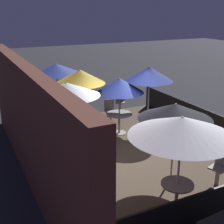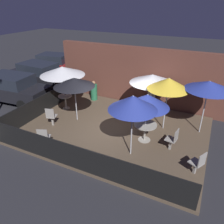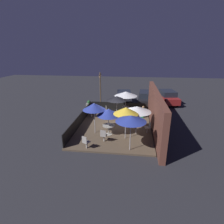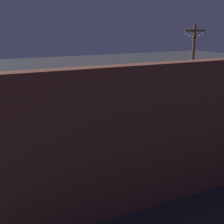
# 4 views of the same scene
# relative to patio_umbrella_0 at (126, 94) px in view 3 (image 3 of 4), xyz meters

# --- Properties ---
(ground_plane) EXTENTS (60.00, 60.00, 0.00)m
(ground_plane) POSITION_rel_patio_umbrella_0_xyz_m (3.21, -0.74, -2.19)
(ground_plane) COLOR #26262B
(patio_deck) EXTENTS (7.98, 6.01, 0.12)m
(patio_deck) POSITION_rel_patio_umbrella_0_xyz_m (3.21, -0.74, -2.13)
(patio_deck) COLOR brown
(patio_deck) RESTS_ON ground_plane
(building_wall) EXTENTS (9.58, 0.36, 3.19)m
(building_wall) POSITION_rel_patio_umbrella_0_xyz_m (3.21, 2.49, -0.60)
(building_wall) COLOR brown
(building_wall) RESTS_ON ground_plane
(fence_front) EXTENTS (7.78, 0.05, 0.95)m
(fence_front) POSITION_rel_patio_umbrella_0_xyz_m (3.21, -3.70, -1.60)
(fence_front) COLOR black
(fence_front) RESTS_ON patio_deck
(fence_side_left) EXTENTS (0.05, 5.81, 0.95)m
(fence_side_left) POSITION_rel_patio_umbrella_0_xyz_m (-0.74, -0.74, -1.60)
(fence_side_left) COLOR black
(fence_side_left) RESTS_ON patio_deck
(patio_umbrella_0) EXTENTS (2.23, 2.23, 2.29)m
(patio_umbrella_0) POSITION_rel_patio_umbrella_0_xyz_m (0.00, 0.00, 0.00)
(patio_umbrella_0) COLOR #B2B2B7
(patio_umbrella_0) RESTS_ON patio_deck
(patio_umbrella_1) EXTENTS (1.73, 1.73, 2.06)m
(patio_umbrella_1) POSITION_rel_patio_umbrella_0_xyz_m (4.72, -1.03, -0.28)
(patio_umbrella_1) COLOR #B2B2B7
(patio_umbrella_1) RESTS_ON patio_deck
(patio_umbrella_2) EXTENTS (2.09, 2.09, 2.19)m
(patio_umbrella_2) POSITION_rel_patio_umbrella_0_xyz_m (4.30, 1.03, -0.09)
(patio_umbrella_2) COLOR #B2B2B7
(patio_umbrella_2) RESTS_ON patio_deck
(patio_umbrella_3) EXTENTS (1.89, 1.89, 2.37)m
(patio_umbrella_3) POSITION_rel_patio_umbrella_0_xyz_m (6.72, 0.63, 0.10)
(patio_umbrella_3) COLOR #B2B2B7
(patio_umbrella_3) RESTS_ON patio_deck
(patio_umbrella_4) EXTENTS (1.75, 1.75, 2.38)m
(patio_umbrella_4) POSITION_rel_patio_umbrella_0_xyz_m (5.19, 0.25, 0.06)
(patio_umbrella_4) COLOR #B2B2B7
(patio_umbrella_4) RESTS_ON patio_deck
(patio_umbrella_5) EXTENTS (1.88, 1.88, 2.12)m
(patio_umbrella_5) POSITION_rel_patio_umbrella_0_xyz_m (1.21, -0.77, -0.15)
(patio_umbrella_5) COLOR #B2B2B7
(patio_umbrella_5) RESTS_ON patio_deck
(patio_umbrella_6) EXTENTS (1.71, 1.71, 2.39)m
(patio_umbrella_6) POSITION_rel_patio_umbrella_0_xyz_m (4.54, -2.13, 0.06)
(patio_umbrella_6) COLOR #B2B2B7
(patio_umbrella_6) RESTS_ON patio_deck
(dining_table_0) EXTENTS (0.72, 0.72, 0.74)m
(dining_table_0) POSITION_rel_patio_umbrella_0_xyz_m (0.00, -0.00, -1.50)
(dining_table_0) COLOR #9E998E
(dining_table_0) RESTS_ON patio_deck
(dining_table_1) EXTENTS (0.94, 0.94, 0.76)m
(dining_table_1) POSITION_rel_patio_umbrella_0_xyz_m (4.72, -1.03, -1.47)
(dining_table_1) COLOR #9E998E
(dining_table_1) RESTS_ON patio_deck
(patio_chair_0) EXTENTS (0.47, 0.47, 0.92)m
(patio_chair_0) POSITION_rel_patio_umbrella_0_xyz_m (4.08, 1.95, -1.57)
(patio_chair_0) COLOR gray
(patio_chair_0) RESTS_ON patio_deck
(patio_chair_1) EXTENTS (0.54, 0.54, 0.91)m
(patio_chair_1) POSITION_rel_patio_umbrella_0_xyz_m (6.91, -2.21, -1.58)
(patio_chair_1) COLOR gray
(patio_chair_1) RESTS_ON patio_deck
(patio_chair_2) EXTENTS (0.46, 0.46, 0.92)m
(patio_chair_2) POSITION_rel_patio_umbrella_0_xyz_m (5.88, -1.22, -1.57)
(patio_chair_2) COLOR gray
(patio_chair_2) RESTS_ON patio_deck
(patio_chair_3) EXTENTS (0.52, 0.52, 0.92)m
(patio_chair_3) POSITION_rel_patio_umbrella_0_xyz_m (1.38, -3.25, -1.57)
(patio_chair_3) COLOR gray
(patio_chair_3) RESTS_ON patio_deck
(patio_chair_4) EXTENTS (0.50, 0.50, 0.92)m
(patio_chair_4) POSITION_rel_patio_umbrella_0_xyz_m (0.51, -1.76, -1.57)
(patio_chair_4) COLOR gray
(patio_chair_4) RESTS_ON patio_deck
(patron_0) EXTENTS (0.51, 0.51, 1.13)m
(patron_0) POSITION_rel_patio_umbrella_0_xyz_m (0.76, 1.69, -1.58)
(patron_0) COLOR #236642
(patron_0) RESTS_ON patio_deck
(planter_box) EXTENTS (0.74, 0.51, 1.00)m
(planter_box) POSITION_rel_patio_umbrella_0_xyz_m (-1.38, -4.09, -1.74)
(planter_box) COLOR gray
(planter_box) RESTS_ON ground_plane
(light_post) EXTENTS (1.10, 0.12, 3.93)m
(light_post) POSITION_rel_patio_umbrella_0_xyz_m (-2.28, -2.95, 0.00)
(light_post) COLOR brown
(light_post) RESTS_ON ground_plane
(parked_car_0) EXTENTS (4.54, 2.05, 1.62)m
(parked_car_0) POSITION_rel_patio_umbrella_0_xyz_m (-3.48, -0.36, -1.35)
(parked_car_0) COLOR black
(parked_car_0) RESTS_ON ground_plane
(parked_car_1) EXTENTS (4.40, 1.94, 1.62)m
(parked_car_1) POSITION_rel_patio_umbrella_0_xyz_m (-3.80, 2.24, -1.35)
(parked_car_1) COLOR black
(parked_car_1) RESTS_ON ground_plane
(parked_car_2) EXTENTS (4.19, 2.37, 1.62)m
(parked_car_2) POSITION_rel_patio_umbrella_0_xyz_m (-4.60, 4.84, -1.35)
(parked_car_2) COLOR maroon
(parked_car_2) RESTS_ON ground_plane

